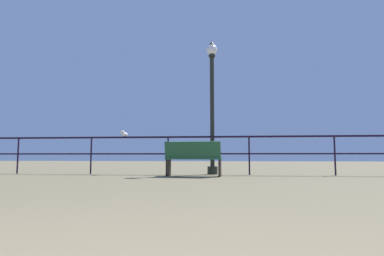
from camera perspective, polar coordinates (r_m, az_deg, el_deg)
pier_railing at (r=8.57m, az=2.99°, el=-3.32°), size 20.33×0.05×1.07m
bench_near_left at (r=7.79m, az=0.23°, el=-5.35°), size 1.45×0.69×0.88m
lamppost_center at (r=8.94m, az=3.75°, el=5.24°), size 0.31×0.31×3.88m
seagull_on_rail at (r=9.02m, az=-12.44°, el=-1.06°), size 0.20×0.36×0.17m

